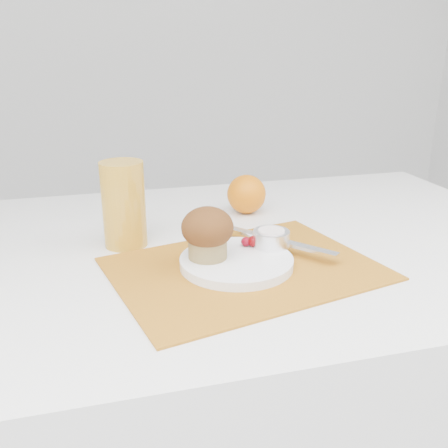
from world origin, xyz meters
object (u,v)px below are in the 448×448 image
object	(u,v)px
juice_glass	(124,204)
muffin	(207,232)
plate	(236,262)
table	(246,401)
orange	(246,194)

from	to	relation	value
juice_glass	muffin	distance (m)	0.19
muffin	plate	bearing A→B (deg)	-16.87
juice_glass	muffin	size ratio (longest dim) A/B	1.82
juice_glass	muffin	world-z (taller)	juice_glass
table	muffin	bearing A→B (deg)	-135.97
table	orange	size ratio (longest dim) A/B	14.15
orange	juice_glass	xyz separation A→B (m)	(-0.27, -0.12, 0.04)
juice_glass	muffin	bearing A→B (deg)	-48.22
orange	muffin	distance (m)	0.30
plate	table	bearing A→B (deg)	62.67
orange	muffin	world-z (taller)	muffin
table	muffin	world-z (taller)	muffin
table	muffin	xyz separation A→B (m)	(-0.11, -0.10, 0.44)
plate	muffin	xyz separation A→B (m)	(-0.05, 0.01, 0.05)
table	juice_glass	distance (m)	0.51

